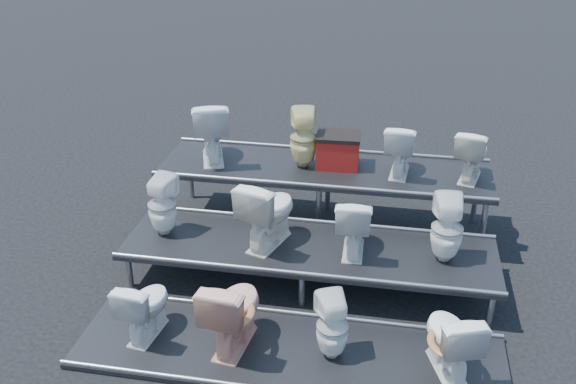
% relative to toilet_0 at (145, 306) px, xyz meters
% --- Properties ---
extents(ground, '(80.00, 80.00, 0.00)m').
position_rel_toilet_0_xyz_m(ground, '(1.45, 1.30, -0.39)').
color(ground, black).
rests_on(ground, ground).
extents(tier_front, '(4.20, 1.20, 0.06)m').
position_rel_toilet_0_xyz_m(tier_front, '(1.45, 0.00, -0.36)').
color(tier_front, black).
rests_on(tier_front, ground).
extents(tier_mid, '(4.20, 1.20, 0.46)m').
position_rel_toilet_0_xyz_m(tier_mid, '(1.45, 1.30, -0.16)').
color(tier_mid, black).
rests_on(tier_mid, ground).
extents(tier_back, '(4.20, 1.20, 0.86)m').
position_rel_toilet_0_xyz_m(tier_back, '(1.45, 2.60, 0.04)').
color(tier_back, black).
rests_on(tier_back, ground).
extents(toilet_0, '(0.46, 0.70, 0.67)m').
position_rel_toilet_0_xyz_m(toilet_0, '(0.00, 0.00, 0.00)').
color(toilet_0, white).
rests_on(toilet_0, tier_front).
extents(toilet_1, '(0.55, 0.84, 0.81)m').
position_rel_toilet_0_xyz_m(toilet_1, '(0.91, 0.00, 0.07)').
color(toilet_1, '#E9A98D').
rests_on(toilet_1, tier_front).
extents(toilet_2, '(0.41, 0.42, 0.69)m').
position_rel_toilet_0_xyz_m(toilet_2, '(1.87, 0.00, 0.01)').
color(toilet_2, white).
rests_on(toilet_2, tier_front).
extents(toilet_3, '(0.61, 0.81, 0.73)m').
position_rel_toilet_0_xyz_m(toilet_3, '(2.96, 0.00, 0.03)').
color(toilet_3, white).
rests_on(toilet_3, tier_front).
extents(toilet_4, '(0.40, 0.41, 0.73)m').
position_rel_toilet_0_xyz_m(toilet_4, '(-0.26, 1.30, 0.43)').
color(toilet_4, white).
rests_on(toilet_4, tier_mid).
extents(toilet_5, '(0.68, 0.90, 0.81)m').
position_rel_toilet_0_xyz_m(toilet_5, '(0.98, 1.30, 0.47)').
color(toilet_5, white).
rests_on(toilet_5, tier_mid).
extents(toilet_6, '(0.41, 0.69, 0.69)m').
position_rel_toilet_0_xyz_m(toilet_6, '(1.94, 1.30, 0.41)').
color(toilet_6, white).
rests_on(toilet_6, tier_mid).
extents(toilet_7, '(0.37, 0.38, 0.76)m').
position_rel_toilet_0_xyz_m(toilet_7, '(2.94, 1.30, 0.45)').
color(toilet_7, white).
rests_on(toilet_7, tier_mid).
extents(toilet_8, '(0.68, 0.90, 0.82)m').
position_rel_toilet_0_xyz_m(toilet_8, '(-0.04, 2.60, 0.87)').
color(toilet_8, white).
rests_on(toilet_8, tier_back).
extents(toilet_9, '(0.41, 0.41, 0.76)m').
position_rel_toilet_0_xyz_m(toilet_9, '(1.17, 2.60, 0.85)').
color(toilet_9, beige).
rests_on(toilet_9, tier_back).
extents(toilet_10, '(0.43, 0.68, 0.67)m').
position_rel_toilet_0_xyz_m(toilet_10, '(2.39, 2.60, 0.80)').
color(toilet_10, white).
rests_on(toilet_10, tier_back).
extents(toilet_11, '(0.51, 0.71, 0.66)m').
position_rel_toilet_0_xyz_m(toilet_11, '(3.24, 2.60, 0.79)').
color(toilet_11, white).
rests_on(toilet_11, tier_back).
extents(red_crate, '(0.55, 0.45, 0.38)m').
position_rel_toilet_0_xyz_m(red_crate, '(1.61, 2.68, 0.66)').
color(red_crate, maroon).
rests_on(red_crate, tier_back).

